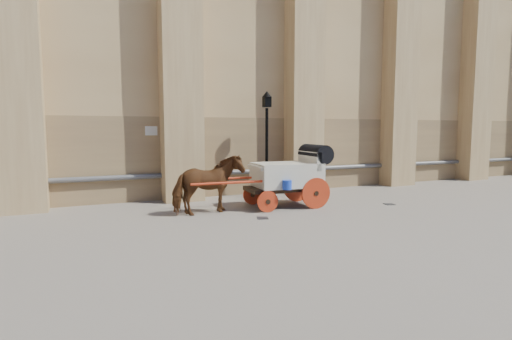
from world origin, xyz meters
name	(u,v)px	position (x,y,z in m)	size (l,w,h in m)	color
ground	(247,218)	(0.00, 0.00, 0.00)	(90.00, 90.00, 0.00)	#6F665C
horse	(208,185)	(-0.86, 0.99, 0.89)	(0.96, 2.11, 1.78)	brown
carriage	(291,173)	(2.03, 1.09, 1.10)	(4.74, 1.71, 2.04)	black
street_lamp	(267,141)	(2.07, 3.02, 2.11)	(0.37, 0.37, 3.95)	black
drain_grate_near	(263,218)	(0.39, -0.20, 0.01)	(0.32, 0.32, 0.01)	black
drain_grate_far	(389,204)	(5.24, -0.05, 0.01)	(0.32, 0.32, 0.01)	black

